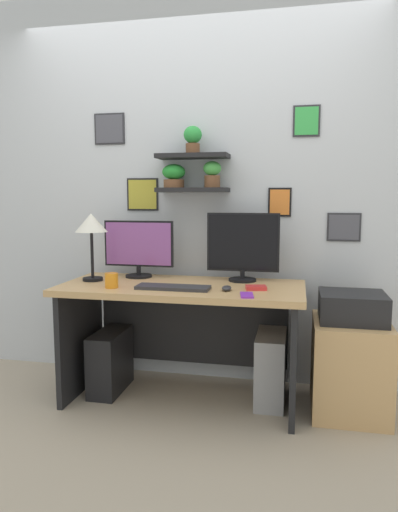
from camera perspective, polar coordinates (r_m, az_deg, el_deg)
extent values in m
plane|color=tan|center=(3.14, -2.07, -17.14)|extent=(8.00, 8.00, 0.00)
cube|color=silver|center=(3.28, -0.29, 8.22)|extent=(4.40, 0.04, 2.70)
cube|color=black|center=(3.17, -0.76, 8.11)|extent=(0.48, 0.20, 0.03)
cube|color=black|center=(3.18, -0.77, 12.16)|extent=(0.48, 0.20, 0.03)
cylinder|color=brown|center=(3.18, -0.77, 13.03)|extent=(0.09, 0.09, 0.07)
ellipsoid|color=green|center=(3.19, -0.77, 14.66)|extent=(0.12, 0.12, 0.11)
cylinder|color=brown|center=(3.14, 1.63, 9.11)|extent=(0.11, 0.11, 0.08)
ellipsoid|color=green|center=(3.15, 1.63, 10.71)|extent=(0.12, 0.12, 0.10)
cylinder|color=brown|center=(3.20, -3.11, 8.85)|extent=(0.14, 0.14, 0.06)
ellipsoid|color=green|center=(3.20, -3.12, 10.27)|extent=(0.16, 0.16, 0.10)
cube|color=#2D2D33|center=(3.21, 17.35, 3.40)|extent=(0.21, 0.02, 0.19)
cube|color=#4C4C56|center=(3.20, 17.36, 3.39)|extent=(0.19, 0.00, 0.16)
cube|color=black|center=(3.37, -6.91, 7.51)|extent=(0.23, 0.02, 0.23)
cube|color=gold|center=(3.36, -6.96, 7.51)|extent=(0.21, 0.00, 0.21)
cube|color=#2D2D33|center=(3.49, -10.90, 15.06)|extent=(0.23, 0.02, 0.22)
cube|color=#4C4C56|center=(3.48, -10.96, 15.08)|extent=(0.20, 0.00, 0.19)
cube|color=#2D2D33|center=(3.22, 13.06, 15.83)|extent=(0.17, 0.02, 0.20)
cube|color=green|center=(3.21, 13.06, 15.86)|extent=(0.15, 0.00, 0.18)
cube|color=black|center=(3.19, 9.88, 6.53)|extent=(0.15, 0.02, 0.19)
cube|color=orange|center=(3.18, 9.87, 6.53)|extent=(0.13, 0.00, 0.17)
cube|color=tan|center=(2.91, -2.14, -3.94)|extent=(1.51, 0.68, 0.04)
cube|color=black|center=(3.24, -14.31, -9.84)|extent=(0.04, 0.62, 0.71)
cube|color=black|center=(2.92, 11.54, -11.65)|extent=(0.04, 0.62, 0.71)
cube|color=black|center=(3.27, -0.81, -8.77)|extent=(1.31, 0.02, 0.50)
cylinder|color=black|center=(3.21, -7.40, -2.44)|extent=(0.18, 0.18, 0.02)
cylinder|color=black|center=(3.20, -7.41, -1.68)|extent=(0.03, 0.03, 0.07)
cube|color=black|center=(3.19, -7.40, 1.52)|extent=(0.48, 0.02, 0.31)
cube|color=#8C4C99|center=(3.17, -7.48, 1.50)|extent=(0.46, 0.00, 0.29)
cylinder|color=black|center=(3.05, 5.35, -2.93)|extent=(0.18, 0.18, 0.02)
cylinder|color=black|center=(3.04, 5.35, -2.22)|extent=(0.03, 0.03, 0.06)
cube|color=black|center=(3.02, 5.42, 1.70)|extent=(0.47, 0.02, 0.38)
cube|color=black|center=(3.01, 5.39, 1.67)|extent=(0.45, 0.00, 0.35)
cube|color=#2D2D33|center=(2.78, -3.20, -3.87)|extent=(0.44, 0.14, 0.02)
ellipsoid|color=#2D2D33|center=(2.73, 3.41, -3.96)|extent=(0.06, 0.09, 0.03)
cylinder|color=black|center=(3.13, -12.90, -2.78)|extent=(0.13, 0.13, 0.02)
cylinder|color=black|center=(3.10, -12.99, 0.14)|extent=(0.02, 0.02, 0.30)
cone|color=white|center=(3.09, -13.10, 4.00)|extent=(0.21, 0.21, 0.12)
cube|color=purple|center=(2.60, 5.89, -4.79)|extent=(0.09, 0.15, 0.01)
cylinder|color=orange|center=(2.85, -10.69, -2.96)|extent=(0.08, 0.08, 0.09)
cube|color=red|center=(2.77, 7.01, -3.88)|extent=(0.13, 0.10, 0.02)
cube|color=tan|center=(3.01, 18.01, -12.78)|extent=(0.44, 0.50, 0.56)
cube|color=black|center=(2.91, 18.29, -5.97)|extent=(0.38, 0.34, 0.17)
cube|color=black|center=(3.24, -10.83, -12.57)|extent=(0.18, 0.40, 0.40)
cube|color=#99999E|center=(3.06, 8.79, -13.40)|extent=(0.18, 0.40, 0.44)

